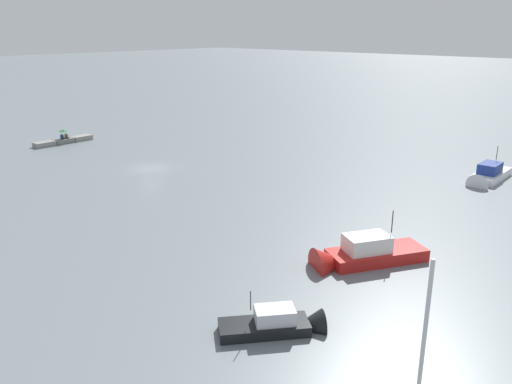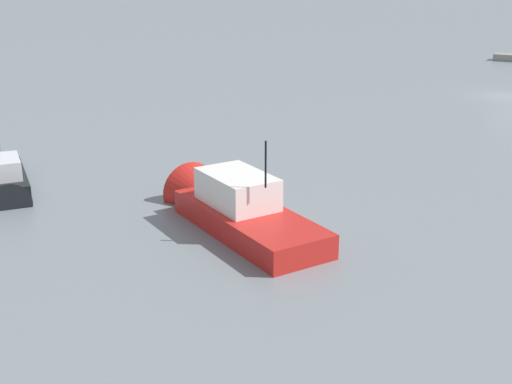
% 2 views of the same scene
% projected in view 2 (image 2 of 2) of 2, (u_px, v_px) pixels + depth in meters
% --- Properties ---
extents(ground_plane, '(500.00, 500.00, 0.00)m').
position_uv_depth(ground_plane, '(508.00, 97.00, 47.86)').
color(ground_plane, slate).
extents(motorboat_black_near, '(5.38, 4.83, 3.12)m').
position_uv_depth(motorboat_black_near, '(6.00, 185.00, 27.65)').
color(motorboat_black_near, black).
rests_on(motorboat_black_near, ground_plane).
extents(motorboat_red_far, '(8.07, 6.11, 4.45)m').
position_uv_depth(motorboat_red_far, '(231.00, 210.00, 24.41)').
color(motorboat_red_far, red).
rests_on(motorboat_red_far, ground_plane).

